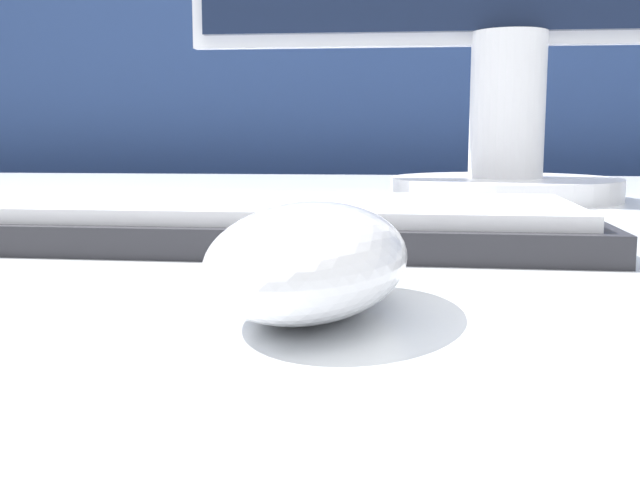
# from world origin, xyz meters

# --- Properties ---
(partition_panel) EXTENTS (5.00, 0.03, 1.31)m
(partition_panel) POSITION_xyz_m (0.00, 0.72, 0.65)
(partition_panel) COLOR navy
(partition_panel) RESTS_ON ground_plane
(computer_mouse_near) EXTENTS (0.08, 0.12, 0.04)m
(computer_mouse_near) POSITION_xyz_m (0.04, -0.30, 0.80)
(computer_mouse_near) COLOR white
(computer_mouse_near) RESTS_ON desk
(keyboard) EXTENTS (0.43, 0.16, 0.02)m
(keyboard) POSITION_xyz_m (-0.03, -0.13, 0.79)
(keyboard) COLOR #28282D
(keyboard) RESTS_ON desk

